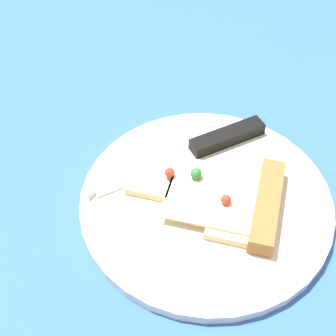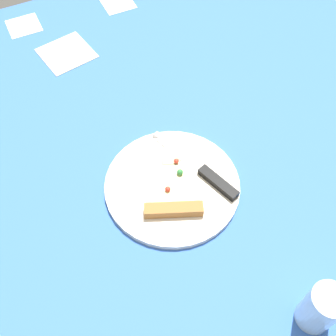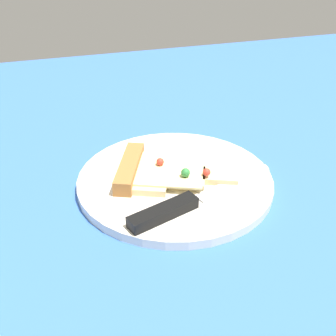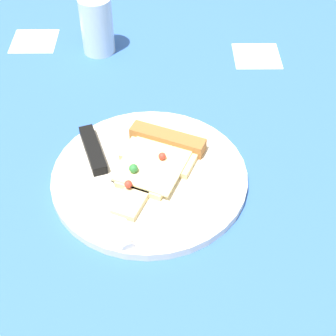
% 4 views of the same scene
% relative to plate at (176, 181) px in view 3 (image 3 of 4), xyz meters
% --- Properties ---
extents(ground_plane, '(1.58, 1.58, 0.03)m').
position_rel_plate_xyz_m(ground_plane, '(0.00, 0.09, -0.02)').
color(ground_plane, '#3360B7').
rests_on(ground_plane, ground).
extents(plate, '(0.29, 0.29, 0.01)m').
position_rel_plate_xyz_m(plate, '(0.00, 0.00, 0.00)').
color(plate, silver).
rests_on(plate, ground_plane).
extents(pizza_slice, '(0.19, 0.15, 0.03)m').
position_rel_plate_xyz_m(pizza_slice, '(0.02, -0.01, 0.01)').
color(pizza_slice, beige).
rests_on(pizza_slice, plate).
extents(knife, '(0.23, 0.10, 0.02)m').
position_rel_plate_xyz_m(knife, '(0.00, 0.07, 0.01)').
color(knife, silver).
rests_on(knife, plate).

